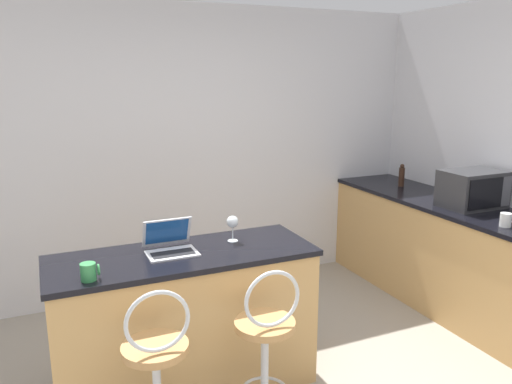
{
  "coord_description": "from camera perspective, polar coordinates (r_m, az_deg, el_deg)",
  "views": [
    {
      "loc": [
        -1.16,
        -2.02,
        1.98
      ],
      "look_at": [
        0.48,
        1.71,
        1.03
      ],
      "focal_mm": 35.0,
      "sensor_mm": 36.0,
      "label": 1
    }
  ],
  "objects": [
    {
      "name": "microwave",
      "position": [
        4.45,
        23.54,
        0.32
      ],
      "size": [
        0.5,
        0.35,
        0.3
      ],
      "color": "#2D2D30",
      "rests_on": "counter_right"
    },
    {
      "name": "wine_glass_tall",
      "position": [
        3.24,
        -2.7,
        -3.52
      ],
      "size": [
        0.08,
        0.08,
        0.17
      ],
      "color": "silver",
      "rests_on": "breakfast_bar"
    },
    {
      "name": "bar_stool_far",
      "position": [
        2.92,
        1.15,
        -18.13
      ],
      "size": [
        0.4,
        0.4,
        0.99
      ],
      "color": "silver",
      "rests_on": "ground_plane"
    },
    {
      "name": "pepper_mill",
      "position": [
        5.06,
        16.3,
        1.79
      ],
      "size": [
        0.06,
        0.06,
        0.22
      ],
      "color": "#331E14",
      "rests_on": "counter_right"
    },
    {
      "name": "wall_back",
      "position": [
        4.57,
        -8.81,
        4.45
      ],
      "size": [
        12.0,
        0.06,
        2.6
      ],
      "color": "silver",
      "rests_on": "ground_plane"
    },
    {
      "name": "bar_stool_near",
      "position": [
        2.76,
        -11.2,
        -20.47
      ],
      "size": [
        0.4,
        0.4,
        0.99
      ],
      "color": "silver",
      "rests_on": "ground_plane"
    },
    {
      "name": "breakfast_bar",
      "position": [
        3.28,
        -8.05,
        -14.51
      ],
      "size": [
        1.62,
        0.61,
        0.93
      ],
      "color": "tan",
      "rests_on": "ground_plane"
    },
    {
      "name": "mug_white",
      "position": [
        3.99,
        26.66,
        -2.86
      ],
      "size": [
        0.1,
        0.08,
        0.1
      ],
      "color": "white",
      "rests_on": "counter_right"
    },
    {
      "name": "counter_right",
      "position": [
        4.59,
        22.4,
        -7.18
      ],
      "size": [
        0.68,
        2.85,
        0.93
      ],
      "color": "tan",
      "rests_on": "ground_plane"
    },
    {
      "name": "mug_green",
      "position": [
        2.8,
        -18.55,
        -8.64
      ],
      "size": [
        0.1,
        0.08,
        0.09
      ],
      "color": "#338447",
      "rests_on": "breakfast_bar"
    },
    {
      "name": "laptop",
      "position": [
        3.11,
        -9.81,
        -5.85
      ],
      "size": [
        0.3,
        0.26,
        0.2
      ],
      "color": "silver",
      "rests_on": "breakfast_bar"
    }
  ]
}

